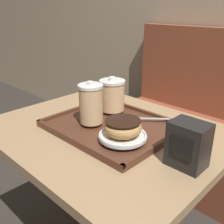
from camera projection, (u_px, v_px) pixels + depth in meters
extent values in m
cube|color=tan|center=(107.00, 132.00, 0.96)|extent=(0.82, 0.67, 0.03)
cylinder|color=#333338|center=(107.00, 208.00, 1.09)|extent=(0.08, 0.08, 0.68)
cube|color=#512D1E|center=(112.00, 127.00, 0.95)|extent=(0.43, 0.36, 0.01)
cube|color=#512D1E|center=(74.00, 140.00, 0.83)|extent=(0.43, 0.01, 0.01)
cube|color=#512D1E|center=(142.00, 111.00, 1.06)|extent=(0.43, 0.01, 0.01)
cube|color=#512D1E|center=(76.00, 109.00, 1.08)|extent=(0.01, 0.36, 0.01)
cube|color=#512D1E|center=(160.00, 143.00, 0.81)|extent=(0.01, 0.36, 0.01)
cylinder|color=#E0B784|center=(91.00, 105.00, 0.92)|extent=(0.08, 0.08, 0.13)
cylinder|color=white|center=(90.00, 86.00, 0.90)|extent=(0.09, 0.09, 0.01)
cylinder|color=white|center=(90.00, 83.00, 0.89)|extent=(0.02, 0.02, 0.01)
cylinder|color=#E0B784|center=(112.00, 96.00, 1.04)|extent=(0.10, 0.10, 0.11)
cylinder|color=white|center=(112.00, 82.00, 1.02)|extent=(0.10, 0.10, 0.01)
cylinder|color=white|center=(112.00, 79.00, 1.01)|extent=(0.03, 0.03, 0.01)
cylinder|color=white|center=(123.00, 136.00, 0.83)|extent=(0.16, 0.16, 0.01)
torus|color=white|center=(123.00, 135.00, 0.83)|extent=(0.15, 0.15, 0.01)
torus|color=tan|center=(123.00, 127.00, 0.82)|extent=(0.12, 0.12, 0.04)
cylinder|color=black|center=(123.00, 121.00, 0.81)|extent=(0.11, 0.11, 0.00)
ellipsoid|color=silver|center=(130.00, 117.00, 0.97)|extent=(0.04, 0.04, 0.01)
cube|color=silver|center=(152.00, 119.00, 0.97)|extent=(0.10, 0.09, 0.00)
cube|color=black|center=(188.00, 145.00, 0.71)|extent=(0.10, 0.08, 0.13)
cube|color=black|center=(181.00, 148.00, 0.68)|extent=(0.06, 0.00, 0.06)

